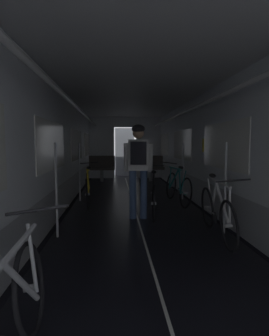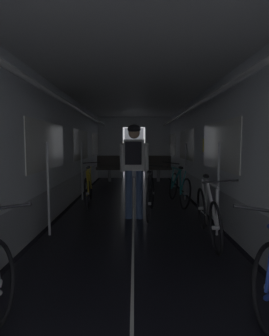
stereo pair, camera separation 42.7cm
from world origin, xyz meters
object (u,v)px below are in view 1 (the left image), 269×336
object	(u,v)px
person_cyclist_aisle	(138,161)
bicycle_black_in_aisle	(153,195)
bench_seat_far_left	(102,166)
bicycle_white	(217,212)
bicycle_teal	(178,187)
bench_seat_far_right	(150,166)
bicycle_silver	(6,330)
bicycle_yellow	(88,188)

from	to	relation	value
person_cyclist_aisle	bicycle_black_in_aisle	xyz separation A→B (m)	(0.32, 0.27, -0.69)
bench_seat_far_left	person_cyclist_aisle	bearing A→B (deg)	-79.80
bicycle_white	person_cyclist_aisle	world-z (taller)	person_cyclist_aisle
bicycle_white	person_cyclist_aisle	distance (m)	1.67
bench_seat_far_left	bicycle_black_in_aisle	size ratio (longest dim) A/B	0.58
bicycle_teal	bicycle_black_in_aisle	world-z (taller)	bicycle_teal
bicycle_white	bicycle_black_in_aisle	size ratio (longest dim) A/B	1.01
bicycle_white	bench_seat_far_right	bearing A→B (deg)	91.67
bench_seat_far_left	bicycle_silver	xyz separation A→B (m)	(-0.10, -8.54, -0.19)
bicycle_teal	bicycle_black_in_aisle	bearing A→B (deg)	-126.02
bench_seat_far_left	bicycle_silver	world-z (taller)	same
bench_seat_far_left	bicycle_yellow	xyz separation A→B (m)	(-0.13, -3.85, -0.18)
bicycle_yellow	person_cyclist_aisle	distance (m)	1.75
bench_seat_far_right	bicycle_white	distance (m)	6.16
bench_seat_far_right	bicycle_white	xyz separation A→B (m)	(0.18, -6.15, -0.18)
bicycle_white	bicycle_silver	xyz separation A→B (m)	(-2.08, -2.38, -0.00)
bicycle_white	bicycle_teal	distance (m)	2.32
bench_seat_far_right	bicycle_teal	xyz separation A→B (m)	(0.14, -3.84, -0.19)
bench_seat_far_left	person_cyclist_aisle	size ratio (longest dim) A/B	0.57
bench_seat_far_left	bicycle_yellow	bearing A→B (deg)	-91.95
bench_seat_far_right	bicycle_teal	world-z (taller)	same
bench_seat_far_left	bench_seat_far_right	distance (m)	1.80
bench_seat_far_left	person_cyclist_aisle	world-z (taller)	person_cyclist_aisle
bicycle_yellow	bicycle_teal	distance (m)	2.07
bicycle_teal	bicycle_black_in_aisle	xyz separation A→B (m)	(-0.71, -0.97, 0.00)
person_cyclist_aisle	bicycle_white	bearing A→B (deg)	-45.37
bicycle_yellow	bicycle_teal	world-z (taller)	bicycle_teal
bench_seat_far_left	bicycle_white	size ratio (longest dim) A/B	0.58
bench_seat_far_right	bicycle_silver	world-z (taller)	same
bench_seat_far_left	bicycle_black_in_aisle	distance (m)	4.97
bench_seat_far_left	bicycle_yellow	distance (m)	3.85
bicycle_yellow	bicycle_teal	size ratio (longest dim) A/B	1.00
bicycle_white	bicycle_silver	world-z (taller)	bicycle_silver
bench_seat_far_right	bicycle_black_in_aisle	world-z (taller)	bench_seat_far_right
bench_seat_far_right	bicycle_white	world-z (taller)	bench_seat_far_right
bicycle_white	bicycle_teal	world-z (taller)	bicycle_teal
bench_seat_far_right	person_cyclist_aisle	distance (m)	5.18
bicycle_silver	bicycle_black_in_aisle	bearing A→B (deg)	70.34
bicycle_silver	person_cyclist_aisle	bearing A→B (deg)	73.70
bench_seat_far_left	bicycle_white	bearing A→B (deg)	-72.17
bench_seat_far_right	person_cyclist_aisle	xyz separation A→B (m)	(-0.89, -5.07, 0.50)
bicycle_teal	bench_seat_far_right	bearing A→B (deg)	92.05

